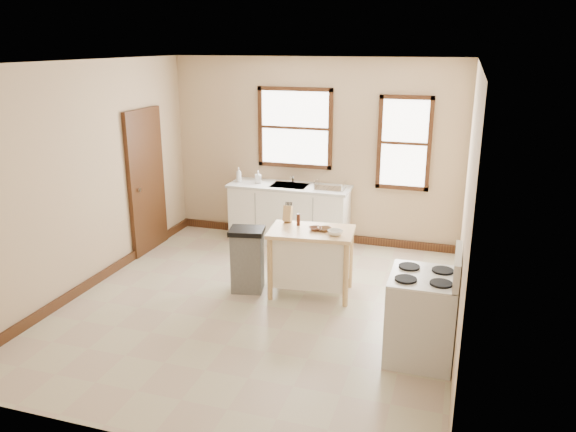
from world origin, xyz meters
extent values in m
plane|color=beige|center=(0.00, 0.00, 0.00)|extent=(5.00, 5.00, 0.00)
plane|color=white|center=(0.00, 0.00, 2.80)|extent=(5.00, 5.00, 0.00)
cube|color=tan|center=(0.00, 2.50, 1.40)|extent=(4.50, 0.04, 2.80)
cube|color=tan|center=(-2.25, 0.00, 1.40)|extent=(0.04, 5.00, 2.80)
cube|color=tan|center=(2.25, 0.00, 1.40)|extent=(0.04, 5.00, 2.80)
cube|color=#32180D|center=(-2.21, 1.30, 1.05)|extent=(0.06, 0.90, 2.10)
cube|color=#32180D|center=(0.00, 2.47, 0.06)|extent=(4.50, 0.04, 0.12)
cube|color=#32180D|center=(-2.22, 0.00, 0.06)|extent=(0.04, 5.00, 0.12)
cylinder|color=silver|center=(-0.30, 2.38, 1.03)|extent=(0.03, 0.03, 0.22)
imported|color=#B2B2B2|center=(-1.11, 2.18, 1.03)|extent=(0.11, 0.11, 0.22)
imported|color=#B2B2B2|center=(-0.80, 2.18, 1.02)|extent=(0.11, 0.11, 0.20)
cylinder|color=#421D11|center=(0.30, 0.63, 0.90)|extent=(0.05, 0.05, 0.15)
imported|color=brown|center=(0.55, 0.52, 0.85)|extent=(0.21, 0.21, 0.04)
imported|color=brown|center=(0.66, 0.53, 0.85)|extent=(0.22, 0.22, 0.04)
imported|color=white|center=(0.82, 0.42, 0.86)|extent=(0.22, 0.22, 0.06)
camera|label=1|loc=(2.15, -5.69, 3.00)|focal=35.00mm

